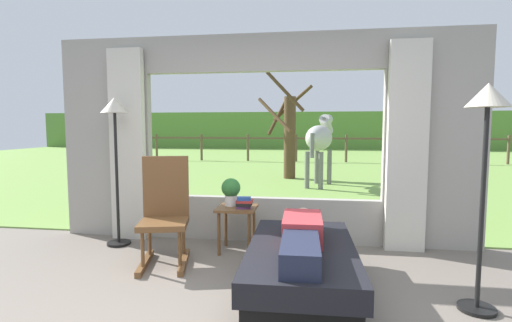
{
  "coord_description": "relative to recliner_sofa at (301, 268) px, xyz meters",
  "views": [
    {
      "loc": [
        0.61,
        -2.37,
        1.43
      ],
      "look_at": [
        0.0,
        1.8,
        1.05
      ],
      "focal_mm": 26.51,
      "sensor_mm": 36.0,
      "label": 1
    }
  ],
  "objects": [
    {
      "name": "rocking_chair",
      "position": [
        -1.45,
        0.55,
        0.33
      ],
      "size": [
        0.6,
        0.77,
        1.12
      ],
      "rotation": [
        0.0,
        0.0,
        0.23
      ],
      "color": "brown",
      "rests_on": "ground_plane"
    },
    {
      "name": "curtain_panel_right",
      "position": [
        1.15,
        1.31,
        0.98
      ],
      "size": [
        0.44,
        0.1,
        2.4
      ],
      "primitive_type": "cube",
      "color": "beige",
      "rests_on": "ground_plane"
    },
    {
      "name": "reclining_person",
      "position": [
        -0.0,
        -0.05,
        0.3
      ],
      "size": [
        0.35,
        1.43,
        0.22
      ],
      "rotation": [
        0.0,
        0.0,
        0.02
      ],
      "color": "#B23338",
      "rests_on": "recliner_sofa"
    },
    {
      "name": "floor_lamp_right",
      "position": [
        1.37,
        -0.12,
        1.2
      ],
      "size": [
        0.32,
        0.32,
        1.76
      ],
      "color": "black",
      "rests_on": "ground_plane"
    },
    {
      "name": "horse",
      "position": [
        0.27,
        5.96,
        0.94
      ],
      "size": [
        0.88,
        1.82,
        1.73
      ],
      "rotation": [
        0.0,
        0.0,
        -0.28
      ],
      "color": "#B2B2AD",
      "rests_on": "outdoor_pasture_lawn"
    },
    {
      "name": "potted_plant",
      "position": [
        -0.84,
        1.05,
        0.48
      ],
      "size": [
        0.22,
        0.22,
        0.32
      ],
      "color": "silver",
      "rests_on": "side_table"
    },
    {
      "name": "distant_hill_ridge",
      "position": [
        -0.54,
        22.19,
        0.98
      ],
      "size": [
        36.0,
        2.0,
        2.4
      ],
      "primitive_type": "cube",
      "color": "#588639",
      "rests_on": "ground_plane"
    },
    {
      "name": "floor_lamp_left",
      "position": [
        -2.24,
        1.04,
        1.21
      ],
      "size": [
        0.32,
        0.32,
        1.78
      ],
      "color": "black",
      "rests_on": "ground_plane"
    },
    {
      "name": "book_stack",
      "position": [
        -0.67,
        0.93,
        0.36
      ],
      "size": [
        0.19,
        0.16,
        0.13
      ],
      "color": "#59336B",
      "rests_on": "side_table"
    },
    {
      "name": "outdoor_pasture_lawn",
      "position": [
        -0.54,
        12.35,
        -0.21
      ],
      "size": [
        36.0,
        21.68,
        0.02
      ],
      "primitive_type": "cube",
      "color": "#759E47",
      "rests_on": "ground_plane"
    },
    {
      "name": "recliner_sofa",
      "position": [
        0.0,
        0.0,
        0.0
      ],
      "size": [
        0.94,
        1.72,
        0.42
      ],
      "rotation": [
        0.0,
        0.0,
        0.02
      ],
      "color": "black",
      "rests_on": "ground_plane"
    },
    {
      "name": "curtain_panel_left",
      "position": [
        -2.23,
        1.31,
        0.98
      ],
      "size": [
        0.44,
        0.1,
        2.4
      ],
      "primitive_type": "cube",
      "color": "beige",
      "rests_on": "ground_plane"
    },
    {
      "name": "back_wall_with_window",
      "position": [
        -0.54,
        1.45,
        1.03
      ],
      "size": [
        5.2,
        0.12,
        2.55
      ],
      "color": "#9E998E",
      "rests_on": "ground_plane"
    },
    {
      "name": "pasture_fence_line",
      "position": [
        -0.54,
        12.31,
        0.53
      ],
      "size": [
        16.1,
        0.1,
        1.1
      ],
      "color": "brown",
      "rests_on": "outdoor_pasture_lawn"
    },
    {
      "name": "side_table",
      "position": [
        -0.76,
        0.99,
        0.21
      ],
      "size": [
        0.44,
        0.44,
        0.52
      ],
      "color": "brown",
      "rests_on": "ground_plane"
    },
    {
      "name": "pasture_tree",
      "position": [
        -0.55,
        7.18,
        1.08
      ],
      "size": [
        1.52,
        1.52,
        2.87
      ],
      "color": "#4C3823",
      "rests_on": "outdoor_pasture_lawn"
    }
  ]
}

